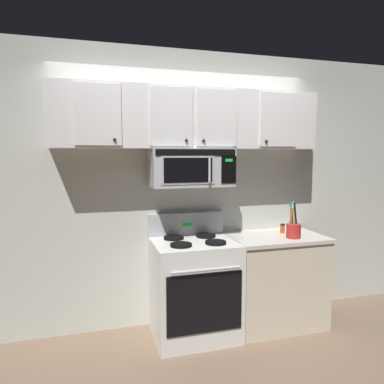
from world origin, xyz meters
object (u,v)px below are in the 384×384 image
over_range_microwave (190,168)px  salt_shaker (289,226)px  utensil_crock_red (293,229)px  stove_range (194,286)px  spice_jar (282,228)px

over_range_microwave → salt_shaker: (1.08, 0.02, -0.62)m
over_range_microwave → utensil_crock_red: size_ratio=2.16×
stove_range → over_range_microwave: size_ratio=1.47×
stove_range → spice_jar: 1.08m
stove_range → salt_shaker: stove_range is taller
salt_shaker → spice_jar: (-0.11, -0.05, -0.01)m
over_range_microwave → salt_shaker: 1.24m
utensil_crock_red → over_range_microwave: bearing=165.3°
over_range_microwave → stove_range: bearing=-89.9°
over_range_microwave → salt_shaker: bearing=1.1°
over_range_microwave → utensil_crock_red: bearing=-14.7°
over_range_microwave → spice_jar: 1.15m
stove_range → utensil_crock_red: (0.95, -0.13, 0.52)m
utensil_crock_red → stove_range: bearing=172.0°
utensil_crock_red → salt_shaker: bearing=65.8°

